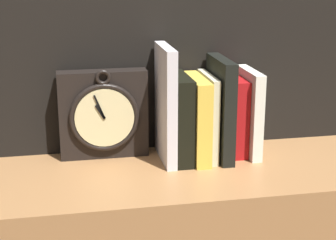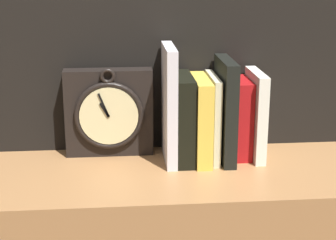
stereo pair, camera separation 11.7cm
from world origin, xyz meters
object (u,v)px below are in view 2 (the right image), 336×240
book_slot4_black (225,110)px  book_slot3_cream (213,117)px  book_slot0_white (169,104)px  book_slot5_red (240,118)px  clock (109,113)px  book_slot1_black (183,118)px  book_slot2_yellow (201,119)px  book_slot6_white (255,115)px

book_slot4_black → book_slot3_cream: bearing=165.3°
book_slot0_white → book_slot3_cream: book_slot0_white is taller
book_slot5_red → clock: bearing=174.2°
book_slot1_black → book_slot2_yellow: book_slot1_black is taller
book_slot6_white → book_slot4_black: bearing=-173.2°
clock → book_slot0_white: book_slot0_white is taller
book_slot2_yellow → book_slot5_red: bearing=11.7°
book_slot2_yellow → book_slot3_cream: (0.03, 0.01, 0.00)m
clock → book_slot5_red: clock is taller
book_slot4_black → book_slot6_white: size_ratio=1.15×
clock → book_slot5_red: 0.30m
clock → book_slot2_yellow: clock is taller
book_slot1_black → clock: bearing=164.5°
clock → book_slot0_white: bearing=-19.3°
book_slot2_yellow → book_slot3_cream: bearing=14.2°
book_slot3_cream → clock: bearing=169.7°
book_slot1_black → book_slot2_yellow: bearing=-5.1°
book_slot2_yellow → book_slot4_black: (0.06, 0.00, 0.02)m
book_slot1_black → book_slot5_red: size_ratio=1.08×
book_slot4_black → book_slot5_red: 0.05m
book_slot2_yellow → book_slot5_red: 0.10m
book_slot0_white → book_slot2_yellow: 0.08m
book_slot0_white → book_slot6_white: size_ratio=1.31×
book_slot3_cream → book_slot2_yellow: bearing=-165.8°
book_slot4_black → book_slot5_red: bearing=26.5°
book_slot0_white → book_slot6_white: (0.20, 0.01, -0.03)m
book_slot0_white → book_slot4_black: bearing=-1.1°
book_slot0_white → book_slot3_cream: size_ratio=1.36×
clock → book_slot3_cream: size_ratio=1.09×
book_slot4_black → book_slot5_red: (0.04, 0.02, -0.02)m
book_slot6_white → book_slot2_yellow: bearing=-176.1°
clock → book_slot4_black: (0.26, -0.05, 0.01)m
book_slot0_white → book_slot1_black: 0.05m
book_slot2_yellow → book_slot3_cream: book_slot3_cream is taller
book_slot0_white → book_slot5_red: (0.16, 0.02, -0.04)m
book_slot2_yellow → book_slot6_white: 0.13m
book_slot3_cream → book_slot6_white: bearing=0.9°
book_slot3_cream → book_slot5_red: 0.07m
book_slot2_yellow → book_slot5_red: size_ratio=1.05×
book_slot1_black → book_slot4_black: (0.09, -0.00, 0.02)m
book_slot4_black → book_slot6_white: book_slot4_black is taller
book_slot6_white → book_slot1_black: bearing=-178.2°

